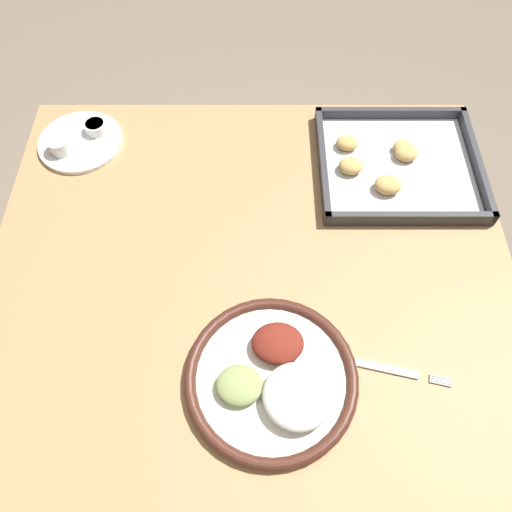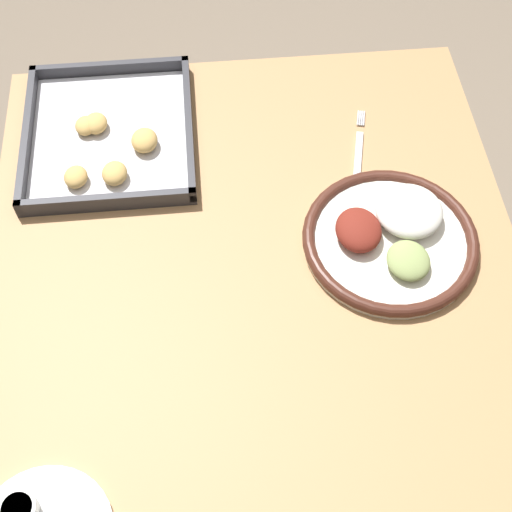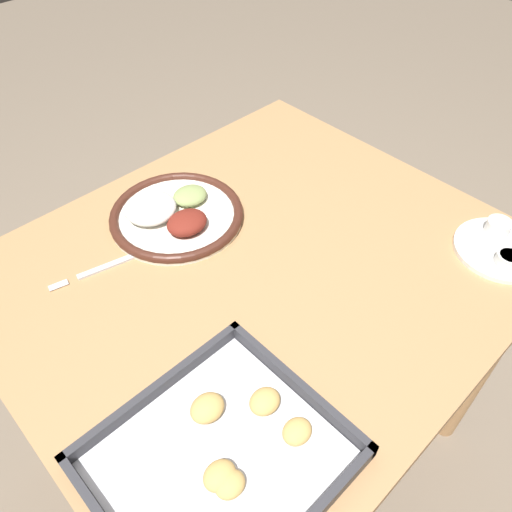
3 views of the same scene
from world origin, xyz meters
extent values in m
plane|color=#7A6B59|center=(0.00, 0.00, 0.00)|extent=(8.00, 8.00, 0.00)
cube|color=#AD7F51|center=(0.00, 0.00, 0.74)|extent=(0.96, 0.83, 0.03)
cylinder|color=#AD7F51|center=(-0.43, -0.37, 0.36)|extent=(0.06, 0.06, 0.72)
cylinder|color=#AD7F51|center=(0.43, -0.37, 0.36)|extent=(0.06, 0.06, 0.72)
cylinder|color=#AD7F51|center=(-0.43, 0.37, 0.36)|extent=(0.06, 0.06, 0.72)
cylinder|color=white|center=(0.03, -0.21, 0.76)|extent=(0.27, 0.27, 0.01)
torus|color=#472319|center=(0.03, -0.21, 0.77)|extent=(0.28, 0.28, 0.02)
ellipsoid|color=silver|center=(0.07, -0.25, 0.79)|extent=(0.11, 0.11, 0.04)
ellipsoid|color=maroon|center=(0.04, -0.16, 0.78)|extent=(0.08, 0.07, 0.03)
ellipsoid|color=#8C9E5B|center=(-0.02, -0.23, 0.78)|extent=(0.07, 0.07, 0.03)
cube|color=silver|center=(0.20, -0.19, 0.76)|extent=(0.14, 0.04, 0.00)
cylinder|color=silver|center=(0.30, -0.22, 0.76)|extent=(0.03, 0.01, 0.00)
cylinder|color=silver|center=(0.30, -0.22, 0.76)|extent=(0.03, 0.01, 0.00)
cylinder|color=silver|center=(0.30, -0.21, 0.76)|extent=(0.03, 0.01, 0.00)
cylinder|color=silver|center=(0.31, -0.21, 0.76)|extent=(0.03, 0.01, 0.00)
cylinder|color=white|center=(-0.36, 0.30, 0.76)|extent=(0.18, 0.18, 0.01)
cylinder|color=silver|center=(-0.33, 0.33, 0.78)|extent=(0.05, 0.05, 0.02)
cylinder|color=#51992D|center=(-0.33, 0.33, 0.78)|extent=(0.04, 0.04, 0.01)
cylinder|color=silver|center=(-0.39, 0.27, 0.78)|extent=(0.05, 0.05, 0.03)
cylinder|color=#B22819|center=(-0.39, 0.27, 0.79)|extent=(0.04, 0.04, 0.01)
cube|color=#333338|center=(0.30, 0.23, 0.76)|extent=(0.32, 0.29, 0.01)
cube|color=silver|center=(0.30, 0.23, 0.76)|extent=(0.30, 0.27, 0.00)
cube|color=#333338|center=(0.30, 0.09, 0.77)|extent=(0.32, 0.01, 0.03)
cube|color=#333338|center=(0.14, 0.23, 0.77)|extent=(0.01, 0.29, 0.03)
ellipsoid|color=tan|center=(0.20, 0.22, 0.78)|extent=(0.05, 0.04, 0.03)
ellipsoid|color=tan|center=(0.31, 0.27, 0.77)|extent=(0.04, 0.04, 0.02)
ellipsoid|color=tan|center=(0.27, 0.17, 0.78)|extent=(0.05, 0.04, 0.03)
ellipsoid|color=tan|center=(0.20, 0.28, 0.78)|extent=(0.05, 0.04, 0.03)
ellipsoid|color=tan|center=(0.32, 0.25, 0.78)|extent=(0.05, 0.04, 0.03)
camera|label=1|loc=(0.01, -0.46, 1.54)|focal=35.00mm
camera|label=2|loc=(-0.58, 0.05, 1.68)|focal=50.00mm
camera|label=3|loc=(0.45, 0.46, 1.45)|focal=35.00mm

